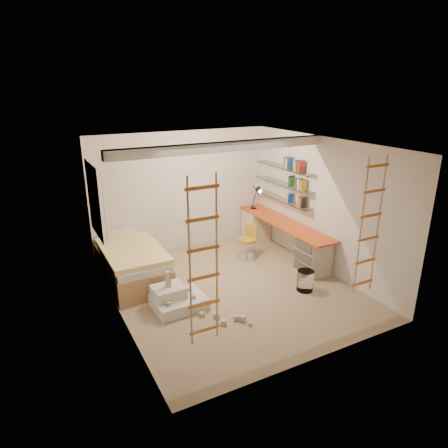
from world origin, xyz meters
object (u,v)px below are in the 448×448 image
desk (282,237)px  play_platform (176,299)px  bed (132,263)px  swivel_chair (247,246)px

desk → play_platform: (-2.84, -0.99, -0.26)m
bed → desk: bearing=-6.5°
bed → play_platform: bed is taller
desk → swivel_chair: 0.81m
desk → play_platform: bearing=-160.8°
desk → swivel_chair: size_ratio=3.84×
play_platform → swivel_chair: bearing=29.3°
swivel_chair → play_platform: swivel_chair is taller
bed → play_platform: size_ratio=2.31×
play_platform → bed: bearing=104.8°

